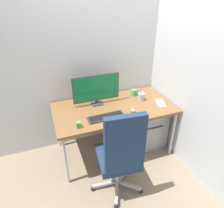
# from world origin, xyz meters

# --- Properties ---
(ground_plane) EXTENTS (8.00, 8.00, 0.00)m
(ground_plane) POSITION_xyz_m (0.00, 0.00, 0.00)
(ground_plane) COLOR gray
(wall_back) EXTENTS (3.29, 0.04, 2.80)m
(wall_back) POSITION_xyz_m (0.00, 0.45, 1.40)
(wall_back) COLOR silver
(wall_back) RESTS_ON ground_plane
(wall_side_right) EXTENTS (0.04, 2.52, 2.80)m
(wall_side_right) POSITION_xyz_m (0.83, -0.24, 1.40)
(wall_side_right) COLOR silver
(wall_side_right) RESTS_ON ground_plane
(desk) EXTENTS (1.61, 0.84, 0.76)m
(desk) POSITION_xyz_m (0.00, 0.00, 0.71)
(desk) COLOR brown
(desk) RESTS_ON ground_plane
(office_chair) EXTENTS (0.63, 0.64, 1.18)m
(office_chair) POSITION_xyz_m (-0.20, -0.74, 0.62)
(office_chair) COLOR black
(office_chair) RESTS_ON ground_plane
(filing_cabinet) EXTENTS (0.48, 0.53, 0.62)m
(filing_cabinet) POSITION_xyz_m (0.54, 0.03, 0.31)
(filing_cabinet) COLOR #9EA0A5
(filing_cabinet) RESTS_ON ground_plane
(monitor) EXTENTS (0.64, 0.12, 0.42)m
(monitor) POSITION_xyz_m (-0.19, 0.16, 0.99)
(monitor) COLOR #333338
(monitor) RESTS_ON desk
(keyboard) EXTENTS (0.47, 0.16, 0.02)m
(keyboard) POSITION_xyz_m (-0.18, -0.21, 0.77)
(keyboard) COLOR #333338
(keyboard) RESTS_ON desk
(mouse) EXTENTS (0.08, 0.10, 0.03)m
(mouse) POSITION_xyz_m (0.19, -0.20, 0.77)
(mouse) COLOR gray
(mouse) RESTS_ON desk
(pen_holder) EXTENTS (0.09, 0.09, 0.18)m
(pen_holder) POSITION_xyz_m (0.44, 0.05, 0.81)
(pen_holder) COLOR #B2B5BA
(pen_holder) RESTS_ON desk
(notebook) EXTENTS (0.17, 0.24, 0.01)m
(notebook) POSITION_xyz_m (0.64, -0.14, 0.76)
(notebook) COLOR beige
(notebook) RESTS_ON desk
(coffee_mug) EXTENTS (0.12, 0.08, 0.09)m
(coffee_mug) POSITION_xyz_m (0.40, 0.21, 0.80)
(coffee_mug) COLOR #3FAD59
(coffee_mug) RESTS_ON desk
(desk_clamp_accessory) EXTENTS (0.05, 0.05, 0.07)m
(desk_clamp_accessory) POSITION_xyz_m (-0.54, -0.30, 0.79)
(desk_clamp_accessory) COLOR #3FAD59
(desk_clamp_accessory) RESTS_ON desk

